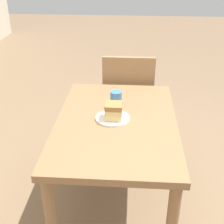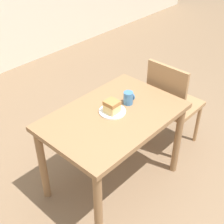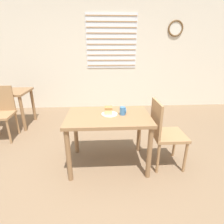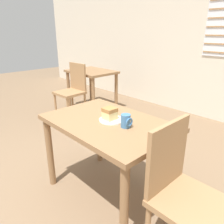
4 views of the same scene
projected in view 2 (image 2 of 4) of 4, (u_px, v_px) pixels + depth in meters
name	position (u px, v px, depth m)	size (l,w,h in m)	color
ground_plane	(151.00, 221.00, 2.42)	(14.00, 14.00, 0.00)	#7A6047
dining_table_near	(113.00, 126.00, 2.39)	(1.06, 0.71, 0.73)	olive
chair_near_window	(171.00, 103.00, 2.86)	(0.42, 0.42, 0.92)	#9E754C
plate	(112.00, 111.00, 2.34)	(0.20, 0.20, 0.01)	white
cake_slice	(112.00, 107.00, 2.30)	(0.10, 0.10, 0.10)	#E0C67F
coffee_mug	(129.00, 98.00, 2.42)	(0.08, 0.07, 0.10)	teal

